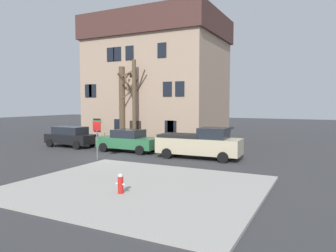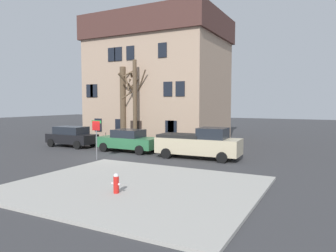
% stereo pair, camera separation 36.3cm
% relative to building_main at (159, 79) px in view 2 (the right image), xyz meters
% --- Properties ---
extents(ground_plane, '(120.00, 120.00, 0.00)m').
position_rel_building_main_xyz_m(ground_plane, '(2.16, -10.87, -6.03)').
color(ground_plane, '#38383A').
extents(sidewalk_slab, '(10.36, 8.70, 0.12)m').
position_rel_building_main_xyz_m(sidewalk_slab, '(7.88, -16.40, -5.97)').
color(sidewalk_slab, '#A8A59E').
rests_on(sidewalk_slab, ground_plane).
extents(building_main, '(12.62, 9.32, 11.88)m').
position_rel_building_main_xyz_m(building_main, '(0.00, 0.00, 0.00)').
color(building_main, tan).
rests_on(building_main, ground_plane).
extents(tree_bare_near, '(1.85, 2.78, 6.84)m').
position_rel_building_main_xyz_m(tree_bare_near, '(-1.11, -4.44, -2.35)').
color(tree_bare_near, brown).
rests_on(tree_bare_near, ground_plane).
extents(tree_bare_mid, '(2.48, 2.55, 7.26)m').
position_rel_building_main_xyz_m(tree_bare_mid, '(0.48, -5.12, -2.09)').
color(tree_bare_mid, brown).
rests_on(tree_bare_mid, ground_plane).
extents(car_black_wagon, '(4.35, 2.07, 1.69)m').
position_rel_building_main_xyz_m(car_black_wagon, '(-3.89, -8.09, -5.15)').
color(car_black_wagon, black).
rests_on(car_black_wagon, ground_plane).
extents(car_green_sedan, '(4.69, 2.13, 1.67)m').
position_rel_building_main_xyz_m(car_green_sedan, '(1.87, -8.13, -5.19)').
color(car_green_sedan, '#2D6B42').
rests_on(car_green_sedan, ground_plane).
extents(pickup_truck_beige, '(5.60, 2.34, 2.05)m').
position_rel_building_main_xyz_m(pickup_truck_beige, '(7.65, -8.40, -5.03)').
color(pickup_truck_beige, '#C6B793').
rests_on(pickup_truck_beige, ground_plane).
extents(fire_hydrant, '(0.42, 0.22, 0.79)m').
position_rel_building_main_xyz_m(fire_hydrant, '(7.93, -17.77, -5.50)').
color(fire_hydrant, red).
rests_on(fire_hydrant, sidewalk_slab).
extents(street_sign_pole, '(0.76, 0.07, 2.54)m').
position_rel_building_main_xyz_m(street_sign_pole, '(1.99, -11.89, -4.24)').
color(street_sign_pole, slate).
rests_on(street_sign_pole, ground_plane).
extents(bicycle_leaning, '(1.71, 0.46, 1.03)m').
position_rel_building_main_xyz_m(bicycle_leaning, '(-2.40, -5.29, -5.66)').
color(bicycle_leaning, black).
rests_on(bicycle_leaning, ground_plane).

